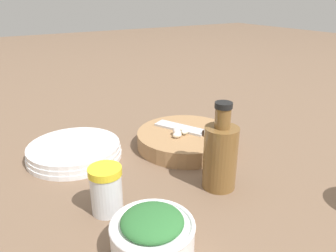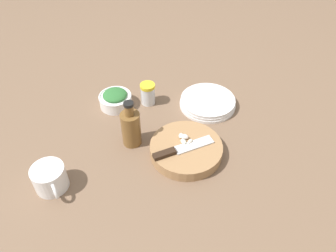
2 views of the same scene
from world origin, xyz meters
TOP-DOWN VIEW (x-y plane):
  - ground_plane at (0.00, 0.00)m, footprint 5.00×5.00m
  - cutting_board at (0.06, -0.07)m, footprint 0.22×0.22m
  - chef_knife at (0.04, -0.09)m, footprint 0.19×0.11m
  - garlic_cloves at (0.05, -0.05)m, footprint 0.05×0.05m
  - herb_bowl at (-0.19, 0.15)m, footprint 0.12×0.12m
  - spice_jar at (-0.08, 0.17)m, footprint 0.05×0.05m
  - coffee_mug at (-0.32, -0.21)m, footprint 0.09×0.11m
  - plate_stack at (0.14, 0.16)m, footprint 0.20×0.20m
  - oil_bottle at (-0.11, -0.03)m, footprint 0.06×0.06m

SIDE VIEW (x-z plane):
  - ground_plane at x=0.00m, z-range 0.00..0.00m
  - plate_stack at x=0.14m, z-range 0.00..0.03m
  - cutting_board at x=0.06m, z-range 0.00..0.04m
  - herb_bowl at x=-0.19m, z-range 0.00..0.06m
  - coffee_mug at x=-0.32m, z-range 0.00..0.07m
  - chef_knife at x=0.04m, z-range 0.03..0.05m
  - spice_jar at x=-0.08m, z-range 0.00..0.08m
  - garlic_cloves at x=0.05m, z-range 0.03..0.05m
  - oil_bottle at x=-0.11m, z-range -0.02..0.15m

